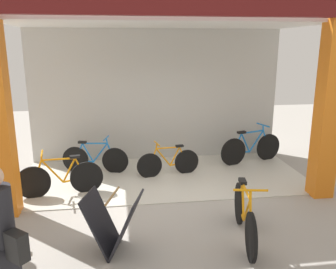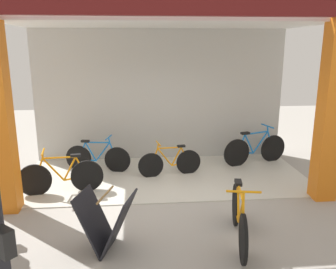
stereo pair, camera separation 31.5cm
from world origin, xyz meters
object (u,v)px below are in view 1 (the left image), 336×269
object	(u,v)px
bicycle_inside_0	(169,162)
bicycle_parked_0	(244,216)
bicycle_inside_1	(61,178)
sandwich_board_sign	(114,223)
pedestrian_0	(1,241)
bicycle_inside_3	(251,148)
bicycle_inside_2	(95,159)

from	to	relation	value
bicycle_inside_0	bicycle_parked_0	distance (m)	2.89
bicycle_inside_1	bicycle_parked_0	bearing A→B (deg)	-34.12
bicycle_inside_0	sandwich_board_sign	bearing A→B (deg)	-112.42
pedestrian_0	bicycle_inside_1	bearing A→B (deg)	88.38
bicycle_inside_3	bicycle_parked_0	xyz separation A→B (m)	(-1.39, -3.41, -0.00)
bicycle_inside_0	sandwich_board_sign	distance (m)	3.09
bicycle_inside_3	bicycle_inside_0	bearing A→B (deg)	-163.98
bicycle_inside_1	bicycle_parked_0	size ratio (longest dim) A/B	0.95
bicycle_inside_1	pedestrian_0	distance (m)	3.17
bicycle_inside_1	pedestrian_0	xyz separation A→B (m)	(-0.09, -3.12, 0.52)
bicycle_parked_0	bicycle_inside_0	bearing A→B (deg)	105.26
bicycle_parked_0	sandwich_board_sign	size ratio (longest dim) A/B	1.89
bicycle_inside_3	pedestrian_0	world-z (taller)	pedestrian_0
bicycle_inside_1	bicycle_inside_2	xyz separation A→B (m)	(0.58, 1.20, -0.02)
bicycle_inside_0	bicycle_inside_1	world-z (taller)	bicycle_inside_1
bicycle_parked_0	pedestrian_0	size ratio (longest dim) A/B	1.01
bicycle_inside_2	sandwich_board_sign	distance (m)	3.32
bicycle_inside_0	bicycle_inside_2	xyz separation A→B (m)	(-1.64, 0.43, 0.02)
bicycle_inside_3	bicycle_parked_0	size ratio (longest dim) A/B	0.98
bicycle_inside_2	pedestrian_0	size ratio (longest dim) A/B	0.89
bicycle_inside_0	sandwich_board_sign	size ratio (longest dim) A/B	1.57
pedestrian_0	bicycle_inside_2	bearing A→B (deg)	81.26
bicycle_inside_1	bicycle_inside_2	size ratio (longest dim) A/B	1.08
pedestrian_0	bicycle_inside_3	bearing A→B (deg)	45.30
bicycle_inside_0	bicycle_inside_3	xyz separation A→B (m)	(2.15, 0.62, 0.07)
bicycle_inside_0	bicycle_inside_2	distance (m)	1.70
bicycle_inside_2	pedestrian_0	bearing A→B (deg)	-98.74
bicycle_inside_1	sandwich_board_sign	world-z (taller)	bicycle_inside_1
bicycle_inside_1	sandwich_board_sign	distance (m)	2.33
bicycle_inside_2	sandwich_board_sign	size ratio (longest dim) A/B	1.66
bicycle_inside_1	bicycle_inside_2	bearing A→B (deg)	64.39
bicycle_inside_2	bicycle_parked_0	world-z (taller)	bicycle_parked_0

